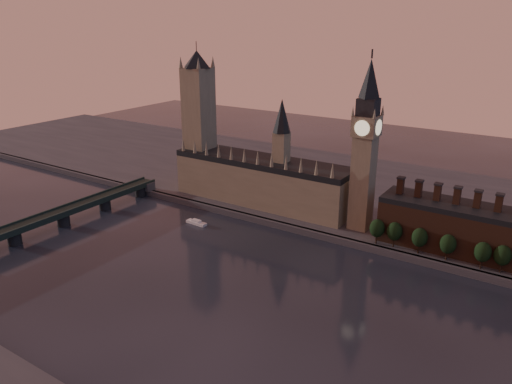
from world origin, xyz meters
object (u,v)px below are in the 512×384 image
big_ben (365,145)px  river_boat (196,222)px  westminster_bridge (35,225)px  victoria_tower (199,117)px

big_ben → river_boat: bearing=-155.0°
big_ben → westminster_bridge: big_ben is taller
victoria_tower → big_ben: victoria_tower is taller
victoria_tower → westminster_bridge: 133.21m
victoria_tower → big_ben: 130.12m
westminster_bridge → river_boat: (70.51, 68.57, -6.30)m
big_ben → river_boat: size_ratio=7.15×
victoria_tower → big_ben: size_ratio=1.01×
big_ben → westminster_bridge: 205.83m
big_ben → river_boat: (-94.49, -44.13, -55.70)m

